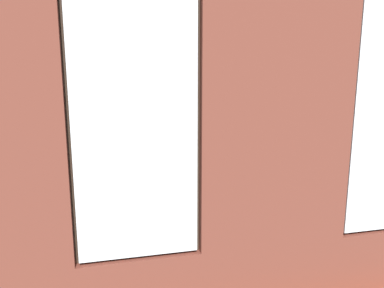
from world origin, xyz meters
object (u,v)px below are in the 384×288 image
Objects in this scene: cup_ceramic at (137,172)px; remote_silver at (151,170)px; table_plant_small at (163,164)px; potted_plant_between_couches at (378,210)px; potted_plant_corner_near_left at (291,132)px; potted_plant_near_tv at (5,214)px; potted_plant_beside_window_right at (100,221)px; remote_black at (185,167)px; coffee_table at (163,175)px; potted_plant_by_left_couch at (290,149)px; couch_by_window at (261,234)px; couch_left at (348,171)px; candle_jar at (171,170)px.

cup_ceramic reaches higher than remote_silver.
table_plant_small is at bearing -96.89° from remote_silver.
potted_plant_corner_near_left is at bearing -104.86° from potted_plant_between_couches.
potted_plant_corner_near_left reaches higher than potted_plant_near_tv.
potted_plant_beside_window_right is at bearing 141.23° from potted_plant_near_tv.
potted_plant_corner_near_left reaches higher than remote_black.
potted_plant_beside_window_right is at bearing 76.85° from cup_ceramic.
potted_plant_by_left_couch is (-2.78, -1.03, 0.06)m from coffee_table.
couch_by_window is at bearing 165.05° from potted_plant_near_tv.
remote_silver is (-0.25, -0.21, -0.04)m from cup_ceramic.
remote_silver is 2.64m from potted_plant_beside_window_right.
remote_black is 2.55m from potted_plant_by_left_couch.
remote_black is 0.17× the size of potted_plant_beside_window_right.
potted_plant_near_tv is 6.45m from potted_plant_corner_near_left.
potted_plant_between_couches reaches higher than remote_black.
couch_left is 1.84× the size of potted_plant_beside_window_right.
potted_plant_by_left_couch is (-2.96, -0.93, -0.01)m from remote_silver.
coffee_table is 2.97m from potted_plant_by_left_couch.
remote_black is 2.99m from potted_plant_between_couches.
cup_ceramic is 0.60× the size of remote_silver.
potted_plant_between_couches is (0.99, 1.95, 0.12)m from couch_left.
coffee_table is 0.21m from remote_silver.
couch_by_window is 2.94× the size of potted_plant_between_couches.
potted_plant_corner_near_left is 6.20m from potted_plant_beside_window_right.
potted_plant_corner_near_left is (-2.94, -1.91, 0.17)m from remote_black.
remote_black is at bearing 33.10° from potted_plant_corner_near_left.
potted_plant_beside_window_right is 5.10m from potted_plant_by_left_couch.
potted_plant_near_tv is (2.38, 1.73, 0.07)m from remote_black.
potted_plant_beside_window_right is at bearing 68.12° from table_plant_small.
couch_by_window is at bearing 105.09° from candle_jar.
couch_by_window is 2.40× the size of potted_plant_near_tv.
couch_by_window reaches higher than potted_plant_by_left_couch.
candle_jar is at bearing 180.00° from cup_ceramic.
potted_plant_by_left_couch is at bearing -159.66° from coffee_table.
potted_plant_between_couches is (1.14, 4.31, -0.18)m from potted_plant_corner_near_left.
potted_plant_between_couches is at bearing 134.16° from candle_jar.
remote_black is (2.79, -0.45, 0.13)m from couch_left.
coffee_table is 8.46× the size of remote_black.
potted_plant_between_couches reaches higher than coffee_table.
couch_by_window is at bearing 117.28° from cup_ceramic.
potted_plant_by_left_couch reaches higher than remote_black.
remote_silver and remote_black have the same top height.
couch_left is 2.13× the size of potted_plant_near_tv.
candle_jar is 2.99m from potted_plant_between_couches.
coffee_table is 14.02× the size of cup_ceramic.
couch_left is at bearing 174.43° from coffee_table.
potted_plant_corner_near_left reaches higher than coffee_table.
cup_ceramic is 0.10× the size of potted_plant_corner_near_left.
potted_plant_beside_window_right is (0.97, 2.41, 0.12)m from table_plant_small.
remote_silver is at bearing -36.58° from candle_jar.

